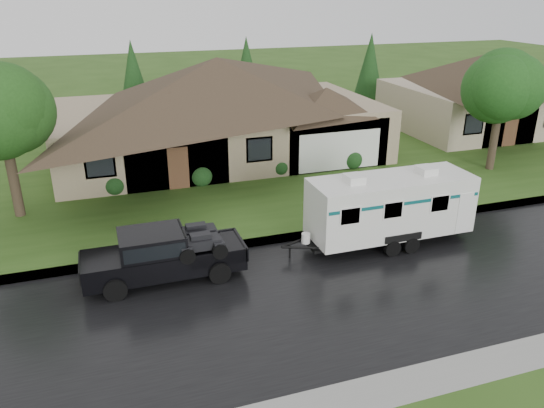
% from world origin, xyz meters
% --- Properties ---
extents(ground, '(140.00, 140.00, 0.00)m').
position_xyz_m(ground, '(0.00, 0.00, 0.00)').
color(ground, '#2E4F18').
rests_on(ground, ground).
extents(road, '(140.00, 8.00, 0.01)m').
position_xyz_m(road, '(0.00, -2.00, 0.01)').
color(road, black).
rests_on(road, ground).
extents(curb, '(140.00, 0.50, 0.15)m').
position_xyz_m(curb, '(0.00, 2.25, 0.07)').
color(curb, gray).
rests_on(curb, ground).
extents(lawn, '(140.00, 26.00, 0.15)m').
position_xyz_m(lawn, '(0.00, 15.00, 0.07)').
color(lawn, '#2E4F18').
rests_on(lawn, ground).
extents(house_main, '(19.44, 10.80, 6.90)m').
position_xyz_m(house_main, '(2.29, 13.84, 3.59)').
color(house_main, gray).
rests_on(house_main, lawn).
extents(house_neighbor, '(15.12, 9.72, 6.45)m').
position_xyz_m(house_neighbor, '(22.27, 14.34, 3.32)').
color(house_neighbor, tan).
rests_on(house_neighbor, lawn).
extents(tree_left_green, '(3.90, 3.90, 6.45)m').
position_xyz_m(tree_left_green, '(-8.38, 7.92, 4.63)').
color(tree_left_green, '#382B1E').
rests_on(tree_left_green, lawn).
extents(tree_right_green, '(3.70, 3.70, 6.13)m').
position_xyz_m(tree_right_green, '(15.35, 6.67, 4.40)').
color(tree_right_green, '#382B1E').
rests_on(tree_right_green, lawn).
extents(shrub_row, '(13.60, 1.00, 1.00)m').
position_xyz_m(shrub_row, '(2.00, 9.30, 0.65)').
color(shrub_row, '#143814').
rests_on(shrub_row, lawn).
extents(pickup_truck, '(5.41, 2.06, 1.80)m').
position_xyz_m(pickup_truck, '(-3.21, 0.73, 0.97)').
color(pickup_truck, black).
rests_on(pickup_truck, ground).
extents(travel_trailer, '(6.68, 2.35, 3.00)m').
position_xyz_m(travel_trailer, '(5.59, 0.73, 1.59)').
color(travel_trailer, white).
rests_on(travel_trailer, ground).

